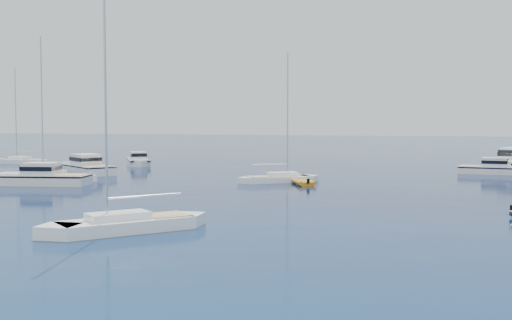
{
  "coord_description": "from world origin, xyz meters",
  "views": [
    {
      "loc": [
        16.92,
        -38.33,
        6.28
      ],
      "look_at": [
        0.29,
        23.56,
        2.2
      ],
      "focal_mm": 46.22,
      "sensor_mm": 36.0,
      "label": 1
    }
  ],
  "objects": [
    {
      "name": "motor_cruiser_far_l",
      "position": [
        -21.19,
        28.6,
        0.0
      ],
      "size": [
        10.59,
        9.31,
        2.85
      ],
      "primitive_type": null,
      "rotation": [
        0.0,
        0.0,
        0.91
      ],
      "color": "white",
      "rests_on": "ground"
    },
    {
      "name": "tender_grey_far",
      "position": [
        -24.71,
        26.12,
        0.0
      ],
      "size": [
        3.85,
        2.57,
        0.95
      ],
      "primitive_type": null,
      "rotation": [
        0.0,
        0.0,
        1.75
      ],
      "color": "black",
      "rests_on": "ground"
    },
    {
      "name": "motor_cruiser_far_r",
      "position": [
        23.89,
        39.77,
        0.0
      ],
      "size": [
        9.32,
        4.01,
        2.37
      ],
      "primitive_type": null,
      "rotation": [
        0.0,
        0.0,
        4.57
      ],
      "color": "silver",
      "rests_on": "ground"
    },
    {
      "name": "ground",
      "position": [
        0.0,
        0.0,
        0.0
      ],
      "size": [
        400.0,
        400.0,
        0.0
      ],
      "primitive_type": "plane",
      "color": "navy",
      "rests_on": "ground"
    },
    {
      "name": "sailboat_centre",
      "position": [
        2.42,
        24.35,
        0.0
      ],
      "size": [
        8.67,
        7.0,
        13.14
      ],
      "primitive_type": null,
      "rotation": [
        0.0,
        0.0,
        5.32
      ],
      "color": "white",
      "rests_on": "ground"
    },
    {
      "name": "motor_cruiser_horizon",
      "position": [
        -20.96,
        42.24,
        0.0
      ],
      "size": [
        6.61,
        8.89,
        2.29
      ],
      "primitive_type": null,
      "rotation": [
        0.0,
        0.0,
        3.66
      ],
      "color": "silver",
      "rests_on": "ground"
    },
    {
      "name": "motor_cruiser_centre",
      "position": [
        -18.78,
        15.89,
        0.0
      ],
      "size": [
        10.7,
        4.78,
        2.71
      ],
      "primitive_type": null,
      "rotation": [
        0.0,
        0.0,
        1.73
      ],
      "color": "silver",
      "rests_on": "ground"
    },
    {
      "name": "sailboat_fore",
      "position": [
        0.52,
        -5.22,
        0.0
      ],
      "size": [
        9.1,
        9.67,
        15.5
      ],
      "primitive_type": null,
      "rotation": [
        0.0,
        0.0,
        2.41
      ],
      "color": "white",
      "rests_on": "ground"
    },
    {
      "name": "tender_yellow",
      "position": [
        5.2,
        22.62,
        0.0
      ],
      "size": [
        3.26,
        4.05,
        0.95
      ],
      "primitive_type": null,
      "rotation": [
        0.0,
        0.0,
        0.43
      ],
      "color": "orange",
      "rests_on": "ground"
    },
    {
      "name": "sailboat_far_l",
      "position": [
        -37.74,
        40.7,
        0.0
      ],
      "size": [
        9.57,
        3.88,
        13.67
      ],
      "primitive_type": null,
      "rotation": [
        0.0,
        0.0,
        1.41
      ],
      "color": "white",
      "rests_on": "ground"
    },
    {
      "name": "sailboat_mid_l",
      "position": [
        -19.82,
        19.78,
        0.0
      ],
      "size": [
        10.22,
        2.86,
        14.95
      ],
      "primitive_type": null,
      "rotation": [
        0.0,
        0.0,
        1.59
      ],
      "color": "white",
      "rests_on": "ground"
    }
  ]
}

